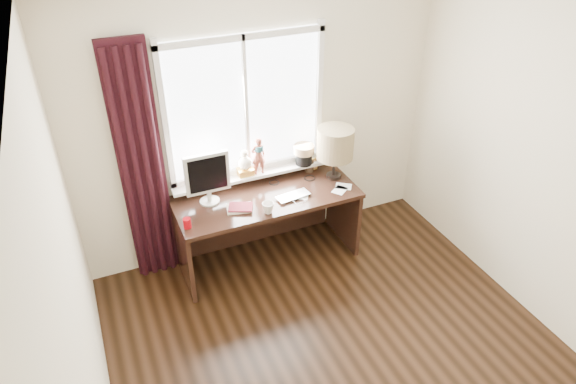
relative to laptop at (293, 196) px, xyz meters
name	(u,v)px	position (x,y,z in m)	size (l,w,h in m)	color
floor	(359,382)	(-0.11, -1.51, -0.76)	(3.50, 4.00, 0.00)	black
ceiling	(399,42)	(-0.11, -1.51, 1.84)	(3.50, 4.00, 0.00)	white
wall_back	(261,123)	(-0.11, 0.49, 0.54)	(3.50, 2.60, 0.00)	beige
wall_left	(81,336)	(-1.86, -1.51, 0.54)	(4.00, 2.60, 0.00)	beige
laptop	(293,196)	(0.00, 0.00, 0.00)	(0.32, 0.20, 0.03)	silver
mug	(268,208)	(-0.30, -0.13, 0.04)	(0.11, 0.10, 0.11)	white
red_cup	(187,223)	(-1.00, -0.07, 0.03)	(0.07, 0.07, 0.09)	#9B020A
window	(249,127)	(-0.25, 0.44, 0.55)	(1.52, 0.23, 1.40)	white
curtain	(142,170)	(-1.25, 0.40, 0.35)	(0.38, 0.09, 2.25)	black
desk	(264,212)	(-0.21, 0.22, -0.26)	(1.70, 0.70, 0.75)	black
monitor	(207,176)	(-0.72, 0.23, 0.27)	(0.40, 0.18, 0.49)	beige
notebook_stack	(240,208)	(-0.51, 0.01, 0.00)	(0.26, 0.22, 0.03)	beige
brush_holder	(309,166)	(0.34, 0.37, 0.05)	(0.09, 0.09, 0.25)	black
icon_frame	(313,164)	(0.38, 0.37, 0.05)	(0.10, 0.03, 0.13)	gold
table_lamp	(335,144)	(0.51, 0.17, 0.35)	(0.35, 0.35, 0.52)	black
loose_papers	(329,190)	(0.35, -0.03, -0.01)	(0.60, 0.24, 0.00)	white
desk_cables	(294,187)	(0.07, 0.15, -0.01)	(0.47, 0.45, 0.01)	black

